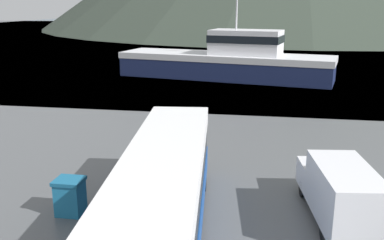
% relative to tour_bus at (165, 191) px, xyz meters
% --- Properties ---
extents(water_surface, '(240.00, 240.00, 0.00)m').
position_rel_tour_bus_xyz_m(water_surface, '(1.76, 138.39, -1.93)').
color(water_surface, '#475B6B').
rests_on(water_surface, ground).
extents(tour_bus, '(3.82, 12.78, 3.44)m').
position_rel_tour_bus_xyz_m(tour_bus, '(0.00, 0.00, 0.00)').
color(tour_bus, '#194799').
rests_on(tour_bus, ground).
extents(delivery_van, '(2.68, 6.16, 2.41)m').
position_rel_tour_bus_xyz_m(delivery_van, '(6.26, 2.53, -0.65)').
color(delivery_van, silver).
rests_on(delivery_van, ground).
extents(fishing_boat, '(24.85, 10.62, 10.70)m').
position_rel_tour_bus_xyz_m(fishing_boat, '(-0.70, 35.14, 0.15)').
color(fishing_boat, '#19234C').
rests_on(fishing_boat, water_surface).
extents(storage_bin, '(1.11, 1.02, 1.49)m').
position_rel_tour_bus_xyz_m(storage_bin, '(-4.22, 1.41, -1.17)').
color(storage_bin, teal).
rests_on(storage_bin, ground).
extents(small_boat, '(6.61, 6.21, 1.00)m').
position_rel_tour_bus_xyz_m(small_boat, '(8.50, 38.69, -1.43)').
color(small_boat, '#1E5138').
rests_on(small_boat, water_surface).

